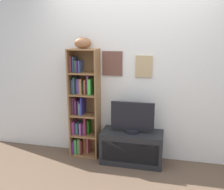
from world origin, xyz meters
The scene contains 5 objects.
back_wall centered at (0.00, 1.13, 1.23)m, with size 4.80×0.08×2.47m.
bookshelf centered at (-0.72, 0.99, 0.75)m, with size 0.42×0.27×1.60m.
football centered at (-0.68, 0.97, 1.68)m, with size 0.24×0.15×0.15m, color brown.
tv_stand centered at (0.04, 0.89, 0.23)m, with size 0.86×0.40×0.46m.
television centered at (0.04, 0.90, 0.67)m, with size 0.60×0.22×0.43m.
Camera 1 is at (0.49, -2.32, 1.76)m, focal length 39.45 mm.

